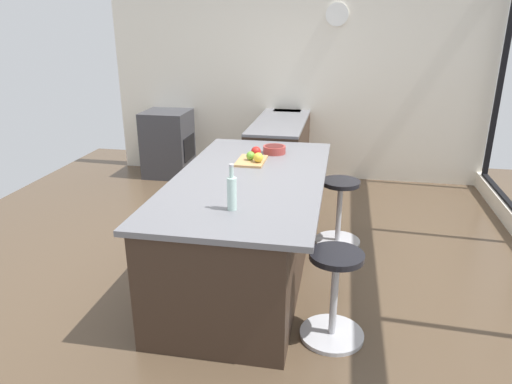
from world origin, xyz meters
TOP-DOWN VIEW (x-y plane):
  - ground_plane at (0.00, 0.00)m, footprint 6.77×6.77m
  - interior_partition_left at (-2.60, 0.00)m, footprint 0.15×4.95m
  - sink_cabinet at (-2.26, -0.07)m, footprint 2.54×0.60m
  - oven_range at (-2.26, -1.69)m, footprint 0.60×0.61m
  - kitchen_island at (0.25, -0.09)m, footprint 2.34×1.18m
  - stool_by_window at (-0.49, 0.68)m, footprint 0.44×0.44m
  - stool_middle at (0.99, 0.68)m, footprint 0.44×0.44m
  - cutting_board at (-0.14, -0.10)m, footprint 0.36×0.24m
  - apple_green at (-0.13, -0.11)m, footprint 0.08×0.08m
  - apple_yellow at (-0.08, -0.03)m, footprint 0.08×0.08m
  - apple_red at (-0.26, -0.08)m, footprint 0.09×0.09m
  - water_bottle at (0.96, -0.01)m, footprint 0.06×0.06m
  - fruit_bowl at (-0.46, 0.05)m, footprint 0.21×0.21m

SIDE VIEW (x-z plane):
  - ground_plane at x=0.00m, z-range 0.00..0.00m
  - stool_by_window at x=-0.49m, z-range -0.02..0.62m
  - stool_middle at x=0.99m, z-range -0.02..0.62m
  - kitchen_island at x=0.25m, z-range 0.00..0.89m
  - oven_range at x=-2.26m, z-range 0.00..0.89m
  - sink_cabinet at x=-2.26m, z-range -0.13..1.07m
  - cutting_board at x=-0.14m, z-range 0.88..0.90m
  - fruit_bowl at x=-0.46m, z-range 0.89..0.96m
  - apple_green at x=-0.13m, z-range 0.90..0.98m
  - apple_yellow at x=-0.08m, z-range 0.90..0.99m
  - apple_red at x=-0.26m, z-range 0.90..0.99m
  - water_bottle at x=0.96m, z-range 0.85..1.16m
  - interior_partition_left at x=-2.60m, z-range 0.00..2.89m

